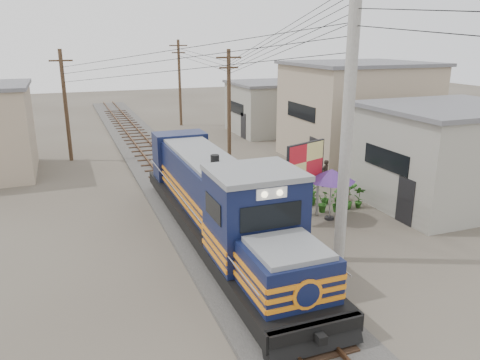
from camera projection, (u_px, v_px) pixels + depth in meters
name	position (u px, v px, depth m)	size (l,w,h in m)	color
ground	(242.00, 270.00, 16.05)	(120.00, 120.00, 0.00)	#473F35
ballast	(175.00, 185.00, 24.97)	(3.60, 70.00, 0.16)	#595651
track	(175.00, 182.00, 24.91)	(1.15, 70.00, 0.12)	#51331E
locomotive	(220.00, 203.00, 17.70)	(2.74, 14.88, 3.69)	black
utility_pole_main	(348.00, 122.00, 15.33)	(0.40, 0.40, 10.00)	#9E9B93
wooden_pole_mid	(229.00, 104.00, 29.03)	(1.60, 0.24, 7.00)	#4C3826
wooden_pole_far	(180.00, 81.00, 41.57)	(1.60, 0.24, 7.50)	#4C3826
wooden_pole_left	(65.00, 104.00, 29.37)	(1.60, 0.24, 7.00)	#4C3826
power_lines	(173.00, 39.00, 21.39)	(9.65, 19.00, 3.30)	black
shophouse_front	(448.00, 155.00, 21.95)	(7.35, 6.30, 4.70)	gray
shophouse_mid	(356.00, 111.00, 30.12)	(8.40, 7.35, 6.20)	tan
shophouse_back	(271.00, 107.00, 38.84)	(6.30, 6.30, 4.20)	gray
billboard	(305.00, 164.00, 19.69)	(2.14, 0.92, 3.47)	#99999E
market_umbrella	(332.00, 175.00, 19.95)	(2.60, 2.60, 2.29)	black
vendor	(325.00, 173.00, 24.86)	(0.53, 0.35, 1.47)	black
plant_nursery	(321.00, 196.00, 22.19)	(3.36, 3.16, 1.06)	#245719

